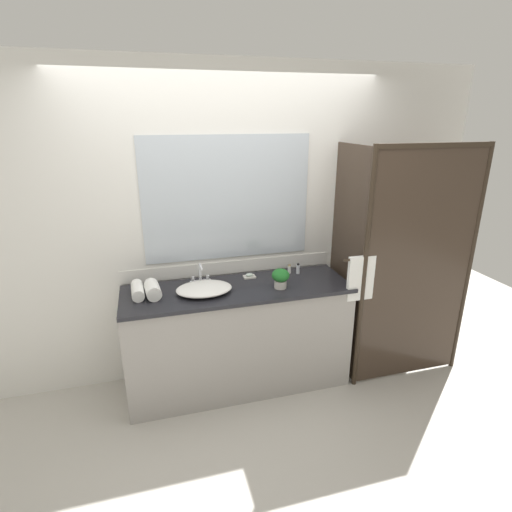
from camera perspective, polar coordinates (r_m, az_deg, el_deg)
name	(u,v)px	position (r m, az deg, el deg)	size (l,w,h in m)	color
ground_plane	(239,383)	(3.64, -2.38, -17.56)	(8.00, 8.00, 0.00)	#B7B2A8
wall_back_with_mirror	(228,227)	(3.37, -4.04, 4.14)	(4.40, 0.06, 2.60)	silver
vanity_cabinet	(238,337)	(3.40, -2.53, -11.37)	(1.80, 0.58, 0.90)	#9E9993
shower_enclosure	(394,265)	(3.48, 19.02, -1.27)	(1.20, 0.59, 2.00)	#2D2319
sink_basin	(204,289)	(3.11, -7.38, -4.62)	(0.43, 0.32, 0.06)	white
faucet	(200,277)	(3.27, -7.89, -2.94)	(0.17, 0.14, 0.17)	silver
potted_plant	(281,277)	(3.15, 3.51, -3.03)	(0.14, 0.14, 0.16)	beige
soap_dish	(249,276)	(3.37, -0.94, -2.83)	(0.10, 0.07, 0.04)	silver
amenity_bottle_shampoo	(289,269)	(3.46, 4.75, -1.88)	(0.03, 0.03, 0.08)	white
amenity_bottle_lotion	(298,269)	(3.46, 5.99, -1.82)	(0.03, 0.03, 0.09)	silver
rolled_towel_near_edge	(138,290)	(3.15, -16.46, -4.71)	(0.09, 0.09, 0.25)	white
rolled_towel_middle	(153,290)	(3.11, -14.45, -4.65)	(0.11, 0.11, 0.21)	white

